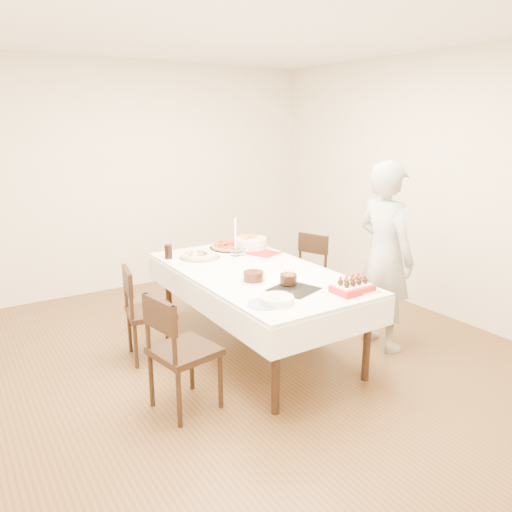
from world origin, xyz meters
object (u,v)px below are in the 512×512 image
taper_candle (235,237)px  cola_glass (168,252)px  pizza_pepperoni (231,246)px  birthday_cake (288,275)px  chair_left_savory (151,312)px  strawberry_box (352,287)px  chair_left_dessert (185,351)px  layer_cake (254,277)px  chair_right_savory (304,275)px  person (385,257)px  pizza_white (200,256)px  pasta_bowl (250,243)px  dining_table (256,311)px

taper_candle → cola_glass: taper_candle is taller
pizza_pepperoni → birthday_cake: 1.30m
chair_left_savory → strawberry_box: bearing=143.5°
chair_left_dessert → layer_cake: bearing=-170.3°
chair_right_savory → person: 1.11m
taper_candle → cola_glass: 0.65m
person → layer_cake: bearing=78.8°
pizza_white → strawberry_box: strawberry_box is taller
birthday_cake → person: bearing=-3.8°
pizza_white → pasta_bowl: bearing=4.3°
dining_table → chair_left_savory: 0.92m
cola_glass → pizza_white: bearing=-31.2°
taper_candle → pizza_white: bearing=163.1°
birthday_cake → pizza_pepperoni: bearing=80.9°
person → strawberry_box: 0.78m
birthday_cake → strawberry_box: 0.51m
taper_candle → strawberry_box: (0.22, -1.40, -0.15)m
chair_right_savory → birthday_cake: (-0.91, -0.95, 0.41)m
dining_table → pizza_pepperoni: bearing=75.2°
birthday_cake → chair_left_dessert: bearing=-176.5°
chair_right_savory → birthday_cake: 1.38m
pizza_pepperoni → birthday_cake: birthday_cake is taller
chair_right_savory → cola_glass: cola_glass is taller
chair_left_savory → pizza_white: bearing=-146.8°
dining_table → layer_cake: layer_cake is taller
chair_right_savory → pasta_bowl: bearing=140.8°
pizza_pepperoni → strawberry_box: size_ratio=1.40×
strawberry_box → pizza_pepperoni: bearing=93.6°
pizza_white → birthday_cake: bearing=-77.5°
person → layer_cake: size_ratio=8.00×
pizza_pepperoni → pasta_bowl: (0.15, -0.14, 0.04)m
layer_cake → birthday_cake: bearing=-47.1°
chair_left_dessert → taper_candle: 1.56m
pizza_pepperoni → pasta_bowl: pasta_bowl is taller
person → pasta_bowl: 1.38m
chair_left_savory → pizza_pepperoni: size_ratio=1.94×
layer_cake → birthday_cake: (0.20, -0.21, 0.04)m
chair_left_savory → pasta_bowl: (1.21, 0.30, 0.39)m
person → cola_glass: bearing=50.7°
chair_left_savory → pizza_pepperoni: 1.20m
chair_left_dessert → taper_candle: (1.04, 1.05, 0.50)m
pizza_white → strawberry_box: size_ratio=1.28×
pasta_bowl → strawberry_box: 1.55m
layer_cake → birthday_cake: 0.29m
chair_right_savory → pizza_white: (-1.15, 0.14, 0.35)m
dining_table → pasta_bowl: 0.89m
cola_glass → birthday_cake: 1.34m
pizza_pepperoni → cola_glass: bearing=-177.4°
dining_table → pasta_bowl: size_ratio=6.47×
pasta_bowl → taper_candle: size_ratio=0.88×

